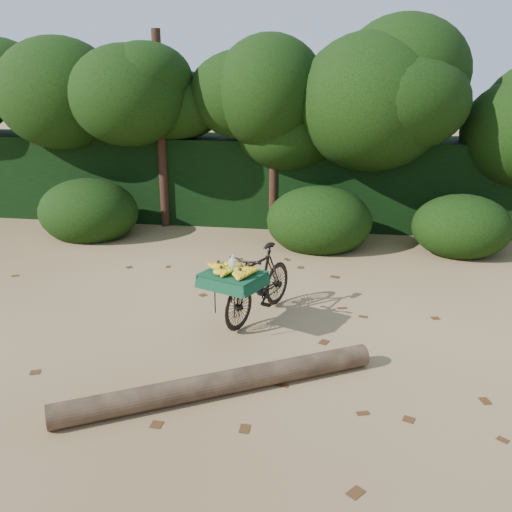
# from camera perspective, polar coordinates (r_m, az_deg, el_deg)

# --- Properties ---
(ground) EXTENTS (80.00, 80.00, 0.00)m
(ground) POSITION_cam_1_polar(r_m,az_deg,el_deg) (6.43, -9.29, -9.61)
(ground) COLOR tan
(ground) RESTS_ON ground
(vendor_bicycle) EXTENTS (1.15, 1.75, 0.95)m
(vendor_bicycle) POSITION_cam_1_polar(r_m,az_deg,el_deg) (6.97, 0.22, -2.80)
(vendor_bicycle) COLOR black
(vendor_bicycle) RESTS_ON ground
(fallen_log) EXTENTS (2.92, 1.84, 0.23)m
(fallen_log) POSITION_cam_1_polar(r_m,az_deg,el_deg) (5.48, -3.67, -13.21)
(fallen_log) COLOR brown
(fallen_log) RESTS_ON ground
(hedge_backdrop) EXTENTS (26.00, 1.80, 1.80)m
(hedge_backdrop) POSITION_cam_1_polar(r_m,az_deg,el_deg) (12.02, -0.00, 8.15)
(hedge_backdrop) COLOR black
(hedge_backdrop) RESTS_ON ground
(tree_row) EXTENTS (14.50, 2.00, 4.00)m
(tree_row) POSITION_cam_1_polar(r_m,az_deg,el_deg) (11.22, -4.05, 13.08)
(tree_row) COLOR black
(tree_row) RESTS_ON ground
(bush_clumps) EXTENTS (8.80, 1.70, 0.90)m
(bush_clumps) POSITION_cam_1_polar(r_m,az_deg,el_deg) (10.10, 0.95, 3.64)
(bush_clumps) COLOR black
(bush_clumps) RESTS_ON ground
(leaf_litter) EXTENTS (7.00, 7.30, 0.01)m
(leaf_litter) POSITION_cam_1_polar(r_m,az_deg,el_deg) (6.98, -7.61, -7.16)
(leaf_litter) COLOR #492B13
(leaf_litter) RESTS_ON ground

